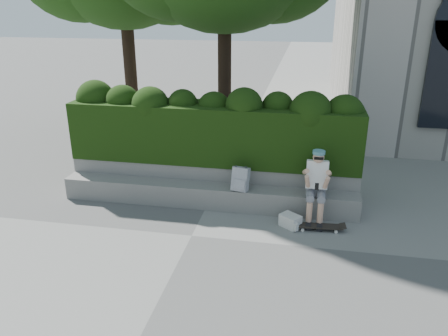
% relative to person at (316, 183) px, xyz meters
% --- Properties ---
extents(ground, '(80.00, 80.00, 0.00)m').
position_rel_person_xyz_m(ground, '(-2.14, -1.07, -0.75)').
color(ground, slate).
rests_on(ground, ground).
extents(bench_ledge, '(6.00, 0.45, 0.45)m').
position_rel_person_xyz_m(bench_ledge, '(-2.14, 0.18, -0.53)').
color(bench_ledge, gray).
rests_on(bench_ledge, ground).
extents(planter_wall, '(6.00, 0.50, 0.75)m').
position_rel_person_xyz_m(planter_wall, '(-2.14, 0.66, -0.38)').
color(planter_wall, gray).
rests_on(planter_wall, ground).
extents(hedge, '(6.00, 1.00, 1.20)m').
position_rel_person_xyz_m(hedge, '(-2.14, 0.88, 0.60)').
color(hedge, black).
rests_on(hedge, planter_wall).
extents(person, '(0.40, 0.76, 1.38)m').
position_rel_person_xyz_m(person, '(0.00, 0.00, 0.00)').
color(person, slate).
rests_on(person, ground).
extents(skateboard, '(0.86, 0.28, 0.09)m').
position_rel_person_xyz_m(skateboard, '(0.09, -0.43, -0.68)').
color(skateboard, black).
rests_on(skateboard, ground).
extents(backpack_plaid, '(0.35, 0.24, 0.47)m').
position_rel_person_xyz_m(backpack_plaid, '(-1.45, 0.08, -0.07)').
color(backpack_plaid, silver).
rests_on(backpack_plaid, bench_ledge).
extents(backpack_ground, '(0.44, 0.42, 0.23)m').
position_rel_person_xyz_m(backpack_ground, '(-0.43, -0.39, -0.64)').
color(backpack_ground, beige).
rests_on(backpack_ground, ground).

